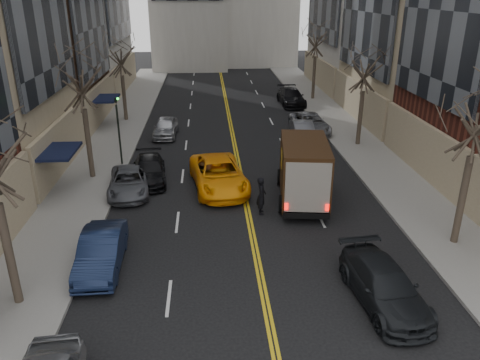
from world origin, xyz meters
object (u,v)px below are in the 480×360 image
object	(u,v)px
ups_truck	(303,170)
observer_sedan	(384,286)
taxi	(219,174)
pedestrian	(261,196)

from	to	relation	value
ups_truck	observer_sedan	size ratio (longest dim) A/B	1.26
ups_truck	observer_sedan	world-z (taller)	ups_truck
ups_truck	taxi	distance (m)	4.83
observer_sedan	pedestrian	distance (m)	8.29
ups_truck	pedestrian	xyz separation A→B (m)	(-2.36, -1.48, -0.72)
ups_truck	pedestrian	distance (m)	2.88
observer_sedan	taxi	distance (m)	12.16
observer_sedan	pedestrian	bearing A→B (deg)	109.47
ups_truck	taxi	size ratio (longest dim) A/B	1.06
observer_sedan	pedestrian	xyz separation A→B (m)	(-3.54, 7.48, 0.26)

